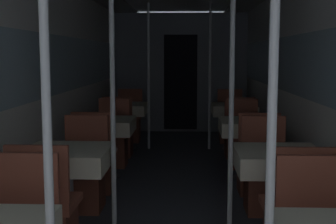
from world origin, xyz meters
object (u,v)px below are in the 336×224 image
chair_left_near_3 (119,137)px  support_pole_right_1 (231,98)px  chair_right_near_3 (238,138)px  support_pole_right_3 (210,77)px  dining_table_right_3 (234,111)px  dining_table_right_1 (278,163)px  chair_left_near_2 (96,166)px  chair_right_far_2 (243,146)px  dining_table_left_3 (124,110)px  chair_left_far_3 (129,125)px  support_pole_left_3 (149,77)px  chair_left_far_1 (84,180)px  support_pole_left_0 (47,135)px  dining_table_right_2 (249,129)px  chair_right_far_1 (265,182)px  chair_right_near_2 (256,167)px  dining_table_left_1 (67,161)px  support_pole_left_1 (113,98)px  dining_table_left_2 (105,128)px  chair_right_far_3 (230,126)px  chair_left_far_2 (113,145)px  support_pole_right_0 (271,137)px

chair_left_near_3 → support_pole_right_1: (1.35, -2.98, 0.86)m
chair_right_near_3 → support_pole_right_3: support_pole_right_3 is taller
support_pole_right_1 → support_pole_right_3: (0.00, 3.58, 0.00)m
dining_table_right_3 → dining_table_right_1: bearing=-90.0°
chair_left_near_2 → chair_right_far_2: 2.11m
dining_table_right_1 → chair_right_near_3: bearing=90.0°
dining_table_left_3 → chair_left_far_3: 0.68m
support_pole_left_3 → chair_right_far_2: support_pole_left_3 is taller
dining_table_right_3 → support_pole_right_3: bearing=180.0°
chair_left_far_1 → chair_left_near_3: bearing=-90.0°
support_pole_left_0 → chair_left_near_3: size_ratio=2.55×
dining_table_right_2 → chair_right_far_1: bearing=-90.0°
chair_left_far_1 → chair_left_near_2: (0.00, 0.59, 0.00)m
dining_table_right_1 → support_pole_right_3: (-0.39, 3.58, 0.53)m
support_pole_left_0 → chair_right_near_2: (1.35, 2.98, -0.86)m
chair_left_far_3 → chair_right_near_3: size_ratio=1.00×
dining_table_left_1 → chair_left_far_3: bearing=90.0°
dining_table_right_3 → support_pole_left_0: bearing=-104.1°
chair_right_far_1 → dining_table_right_2: (-0.00, 1.19, 0.32)m
chair_left_far_1 → support_pole_left_1: (0.39, -0.60, 0.86)m
dining_table_left_2 → chair_left_near_3: size_ratio=0.80×
dining_table_left_2 → chair_right_near_2: 1.87m
dining_table_right_3 → chair_right_far_3: size_ratio=0.80×
support_pole_left_1 → support_pole_right_3: (0.96, 3.58, 0.00)m
chair_left_far_3 → support_pole_right_3: bearing=156.0°
chair_left_far_2 → chair_right_near_2: size_ratio=1.00×
chair_right_far_3 → support_pole_right_3: bearing=57.2°
support_pole_right_0 → chair_left_far_2: bearing=107.9°
chair_right_far_1 → chair_right_far_2: bearing=-90.0°
dining_table_right_2 → chair_right_far_2: 0.68m
support_pole_left_3 → support_pole_right_3: same height
support_pole_right_0 → chair_right_far_1: 2.57m
dining_table_right_2 → chair_left_near_3: bearing=145.6°
dining_table_left_3 → support_pole_left_3: size_ratio=0.31×
chair_left_far_3 → support_pole_right_3: size_ratio=0.39×
dining_table_right_1 → chair_right_far_3: (0.00, 4.18, -0.32)m
chair_left_far_2 → chair_right_near_3: same height
chair_right_near_2 → support_pole_right_3: size_ratio=0.39×
support_pole_left_1 → dining_table_left_2: (-0.39, 1.79, -0.53)m
dining_table_right_3 → chair_right_near_3: chair_right_near_3 is taller
chair_left_far_2 → dining_table_left_2: bearing=90.0°
support_pole_left_1 → support_pole_left_3: same height
chair_left_far_2 → support_pole_left_3: 1.51m
support_pole_right_0 → support_pole_right_1: bearing=90.0°
dining_table_left_3 → support_pole_right_1: bearing=-69.3°
support_pole_left_0 → dining_table_left_3: 5.41m
support_pole_right_3 → dining_table_right_1: bearing=-83.8°
chair_right_far_3 → chair_left_far_2: bearing=45.8°
chair_left_far_2 → chair_right_near_2: bearing=145.3°
chair_left_far_2 → support_pole_right_3: support_pole_right_3 is taller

